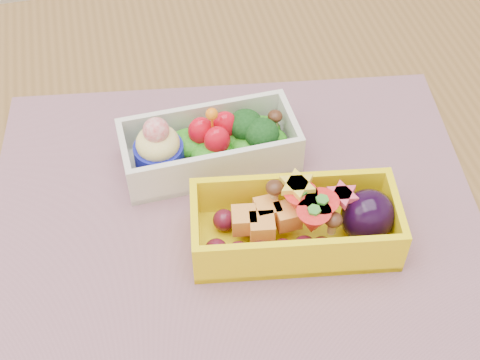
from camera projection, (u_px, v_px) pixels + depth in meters
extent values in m
cube|color=brown|center=(215.00, 208.00, 0.71)|extent=(1.20, 0.80, 0.04)
cylinder|color=brown|center=(461.00, 147.00, 1.29)|extent=(0.06, 0.06, 0.71)
cube|color=gray|center=(234.00, 210.00, 0.68)|extent=(0.54, 0.44, 0.00)
cube|color=silver|center=(210.00, 146.00, 0.71)|extent=(0.19, 0.09, 0.05)
ellipsoid|color=green|center=(210.00, 150.00, 0.71)|extent=(0.17, 0.07, 0.02)
cylinder|color=#151A9F|center=(160.00, 157.00, 0.70)|extent=(0.05, 0.05, 0.03)
sphere|color=red|center=(156.00, 130.00, 0.67)|extent=(0.03, 0.03, 0.03)
ellipsoid|color=red|center=(201.00, 131.00, 0.70)|extent=(0.03, 0.02, 0.03)
ellipsoid|color=red|center=(217.00, 141.00, 0.69)|extent=(0.03, 0.02, 0.03)
ellipsoid|color=red|center=(225.00, 126.00, 0.71)|extent=(0.03, 0.02, 0.03)
sphere|color=orange|center=(212.00, 114.00, 0.68)|extent=(0.01, 0.01, 0.01)
ellipsoid|color=black|center=(246.00, 125.00, 0.71)|extent=(0.04, 0.04, 0.03)
ellipsoid|color=black|center=(262.00, 134.00, 0.70)|extent=(0.04, 0.04, 0.03)
ellipsoid|color=#3F2111|center=(275.00, 116.00, 0.71)|extent=(0.02, 0.02, 0.01)
cube|color=yellow|center=(295.00, 225.00, 0.64)|extent=(0.21, 0.11, 0.05)
ellipsoid|color=#550F24|center=(253.00, 237.00, 0.64)|extent=(0.11, 0.07, 0.02)
cube|color=orange|center=(265.00, 218.00, 0.63)|extent=(0.06, 0.05, 0.02)
cone|color=red|center=(299.00, 203.00, 0.63)|extent=(0.04, 0.04, 0.03)
cone|color=red|center=(321.00, 212.00, 0.63)|extent=(0.04, 0.04, 0.03)
cone|color=red|center=(313.00, 222.00, 0.62)|extent=(0.04, 0.04, 0.03)
cylinder|color=yellow|center=(297.00, 185.00, 0.62)|extent=(0.04, 0.04, 0.01)
cylinder|color=#E53F5B|center=(342.00, 195.00, 0.62)|extent=(0.03, 0.03, 0.01)
ellipsoid|color=#3F2111|center=(274.00, 200.00, 0.64)|extent=(0.02, 0.02, 0.01)
ellipsoid|color=#3F2111|center=(332.00, 226.00, 0.62)|extent=(0.02, 0.02, 0.01)
ellipsoid|color=black|center=(368.00, 216.00, 0.64)|extent=(0.05, 0.05, 0.05)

